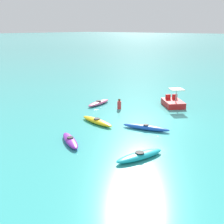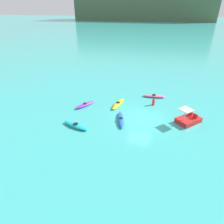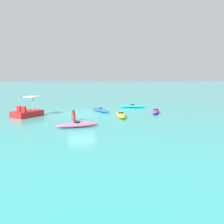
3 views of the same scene
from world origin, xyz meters
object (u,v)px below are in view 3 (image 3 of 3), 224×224
at_px(kayak_cyan, 132,106).
at_px(pedal_boat_red, 27,113).
at_px(kayak_pink, 77,125).
at_px(kayak_blue, 100,110).
at_px(kayak_yellow, 121,115).
at_px(kayak_purple, 156,111).
at_px(person_near_shore, 73,116).

height_order(kayak_cyan, pedal_boat_red, pedal_boat_red).
distance_m(kayak_pink, kayak_blue, 7.42).
distance_m(kayak_yellow, kayak_purple, 3.95).
relative_size(kayak_blue, kayak_purple, 1.22).
xyz_separation_m(kayak_cyan, pedal_boat_red, (10.57, 3.79, 0.17)).
distance_m(kayak_pink, kayak_purple, 9.00).
distance_m(kayak_blue, pedal_boat_red, 6.78).
bearing_deg(kayak_yellow, kayak_purple, -160.93).
xyz_separation_m(kayak_yellow, person_near_shore, (4.03, 1.17, 0.22)).
xyz_separation_m(kayak_pink, kayak_yellow, (-3.93, -3.44, -0.00)).
relative_size(kayak_pink, kayak_purple, 1.08).
relative_size(kayak_pink, kayak_blue, 0.89).
bearing_deg(kayak_yellow, kayak_blue, -71.75).
distance_m(kayak_blue, kayak_yellow, 3.62).
bearing_deg(kayak_purple, kayak_cyan, -78.54).
bearing_deg(pedal_boat_red, kayak_yellow, 166.30).
height_order(kayak_blue, kayak_yellow, same).
relative_size(kayak_purple, pedal_boat_red, 0.97).
height_order(pedal_boat_red, person_near_shore, pedal_boat_red).
bearing_deg(pedal_boat_red, person_near_shore, 140.45).
relative_size(kayak_blue, kayak_yellow, 1.02).
distance_m(kayak_yellow, pedal_boat_red, 7.95).
xyz_separation_m(kayak_yellow, pedal_boat_red, (7.73, -1.88, 0.17)).
distance_m(kayak_purple, pedal_boat_red, 11.47).
bearing_deg(kayak_cyan, person_near_shore, 44.91).
distance_m(kayak_pink, kayak_yellow, 5.22).
bearing_deg(kayak_cyan, kayak_pink, 53.39).
bearing_deg(kayak_purple, pedal_boat_red, -2.97).
height_order(kayak_pink, person_near_shore, person_near_shore).
bearing_deg(pedal_boat_red, kayak_blue, -166.74).
distance_m(kayak_yellow, person_near_shore, 4.20).
relative_size(kayak_cyan, kayak_purple, 1.12).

